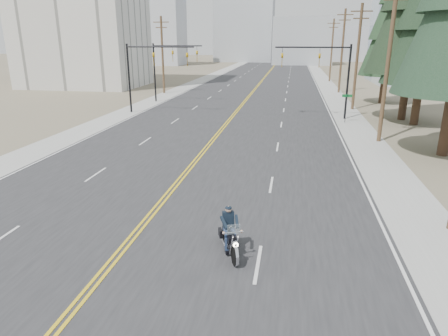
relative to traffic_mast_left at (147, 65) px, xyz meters
name	(u,v)px	position (x,y,z in m)	size (l,w,h in m)	color
ground_plane	(60,326)	(8.98, -32.00, -4.94)	(400.00, 400.00, 0.00)	#776D56
road	(262,80)	(8.98, 38.00, -4.93)	(20.00, 200.00, 0.01)	#303033
sidewalk_left	(204,79)	(-2.52, 38.00, -4.93)	(3.00, 200.00, 0.01)	#A5A5A0
sidewalk_right	(324,81)	(20.48, 38.00, -4.93)	(3.00, 200.00, 0.01)	#A5A5A0
traffic_mast_left	(147,65)	(0.00, 0.00, 0.00)	(7.10, 0.26, 7.00)	black
traffic_mast_right	(327,67)	(17.95, 0.00, 0.00)	(7.10, 0.26, 7.00)	black
traffic_mast_far	(167,61)	(-0.33, 8.00, -0.06)	(6.10, 0.26, 7.00)	black
street_sign	(346,103)	(19.78, -2.00, -3.13)	(0.90, 0.06, 2.62)	black
utility_pole_b	(388,60)	(21.48, -9.00, 1.05)	(2.20, 0.30, 11.50)	brown
utility_pole_c	(357,56)	(21.48, 6.00, 0.79)	(2.20, 0.30, 11.00)	brown
utility_pole_d	(342,50)	(21.48, 21.00, 1.05)	(2.20, 0.30, 11.50)	brown
utility_pole_e	(332,49)	(21.48, 38.00, 0.79)	(2.20, 0.30, 11.00)	brown
utility_pole_left	(162,54)	(-3.52, 16.00, 0.54)	(2.20, 0.30, 10.50)	brown
haze_bldg_a	(160,27)	(-26.02, 83.00, 6.06)	(14.00, 12.00, 22.00)	#B7BCC6
haze_bldg_b	(302,41)	(16.98, 93.00, 2.06)	(18.00, 14.00, 14.00)	#ADB2B7
haze_bldg_c	(427,33)	(48.98, 78.00, 4.06)	(16.00, 12.00, 18.00)	#B7BCC6
haze_bldg_d	(245,23)	(-3.02, 108.00, 8.06)	(20.00, 15.00, 26.00)	#ADB2B7
haze_bldg_e	(348,44)	(33.98, 118.00, 1.06)	(14.00, 14.00, 12.00)	#B7BCC6
haze_bldg_f	(132,38)	(-41.02, 98.00, 3.06)	(12.00, 12.00, 16.00)	#ADB2B7
motorcyclist	(230,232)	(12.91, -27.42, -4.08)	(0.95, 2.21, 1.72)	black
conifer_mid	(432,0)	(25.88, -1.81, 5.60)	(6.88, 6.88, 18.35)	#382619
conifer_far	(391,20)	(25.60, 11.39, 4.59)	(6.20, 6.20, 16.60)	#382619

